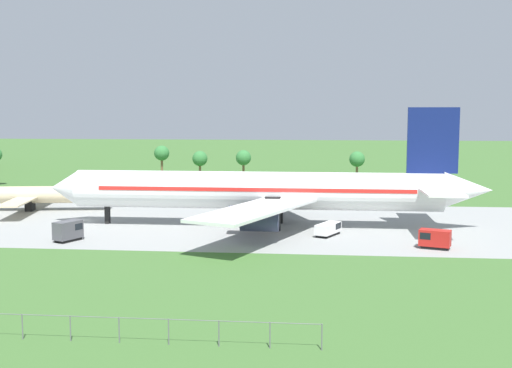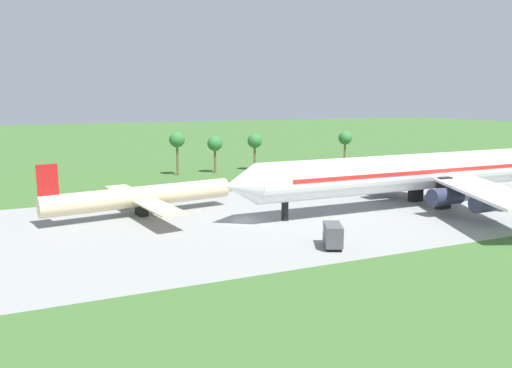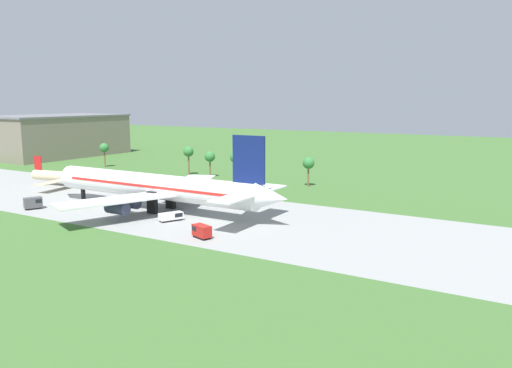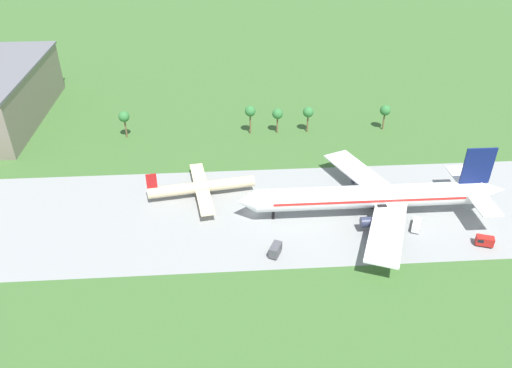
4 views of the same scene
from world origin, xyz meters
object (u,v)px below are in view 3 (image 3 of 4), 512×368
object	(u,v)px
regional_aircraft	(72,177)
baggage_tug	(34,203)
terminal_building	(56,136)
catering_van	(201,231)
jet_airliner	(157,187)
fuel_truck	(172,216)

from	to	relation	value
regional_aircraft	baggage_tug	bearing A→B (deg)	-55.44
regional_aircraft	terminal_building	bearing A→B (deg)	144.71
baggage_tug	catering_van	world-z (taller)	baggage_tug
regional_aircraft	terminal_building	size ratio (longest dim) A/B	0.48
jet_airliner	regional_aircraft	size ratio (longest dim) A/B	2.39
jet_airliner	terminal_building	size ratio (longest dim) A/B	1.15
fuel_truck	catering_van	size ratio (longest dim) A/B	1.25
jet_airliner	fuel_truck	distance (m)	12.64
baggage_tug	terminal_building	distance (m)	123.89
catering_van	jet_airliner	bearing A→B (deg)	148.82
catering_van	fuel_truck	bearing A→B (deg)	150.67
jet_airliner	catering_van	distance (m)	27.94
jet_airliner	catering_van	world-z (taller)	jet_airliner
jet_airliner	terminal_building	distance (m)	137.83
fuel_truck	baggage_tug	bearing A→B (deg)	-168.01
fuel_truck	catering_van	xyz separation A→B (m)	(13.85, -7.78, 0.36)
jet_airliner	baggage_tug	world-z (taller)	jet_airliner
jet_airliner	fuel_truck	bearing A→B (deg)	-33.69
jet_airliner	terminal_building	world-z (taller)	terminal_building
jet_airliner	regional_aircraft	bearing A→B (deg)	165.25
fuel_truck	jet_airliner	bearing A→B (deg)	146.31
fuel_truck	catering_van	world-z (taller)	catering_van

